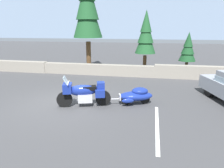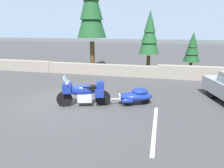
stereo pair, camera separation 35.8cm
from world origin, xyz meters
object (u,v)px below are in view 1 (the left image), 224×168
Objects in this scene: touring_motorcycle at (84,92)px; pine_tree_far_right at (188,48)px; pine_tree_secondary at (146,34)px; car_shaped_trailer at (136,95)px; pine_tree_tall at (87,4)px.

pine_tree_far_right is at bearing 55.18° from touring_motorcycle.
touring_motorcycle is 8.06m from pine_tree_secondary.
car_shaped_trailer is 0.28× the size of pine_tree_tall.
touring_motorcycle is 0.50× the size of pine_tree_secondary.
pine_tree_secondary is at bearing 1.16° from pine_tree_tall.
car_shaped_trailer is (2.17, 0.68, -0.21)m from touring_motorcycle.
pine_tree_far_right is (2.99, 0.10, -0.94)m from pine_tree_secondary.
pine_tree_tall is 1.73× the size of pine_tree_secondary.
pine_tree_tall is 2.60× the size of pine_tree_far_right.
touring_motorcycle is 9.24m from pine_tree_far_right.
pine_tree_tall reaches higher than pine_tree_secondary.
pine_tree_secondary reaches higher than touring_motorcycle.
pine_tree_far_right is at bearing 1.83° from pine_tree_secondary.
car_shaped_trailer is 0.49× the size of pine_tree_secondary.
pine_tree_far_right is at bearing 1.44° from pine_tree_tall.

